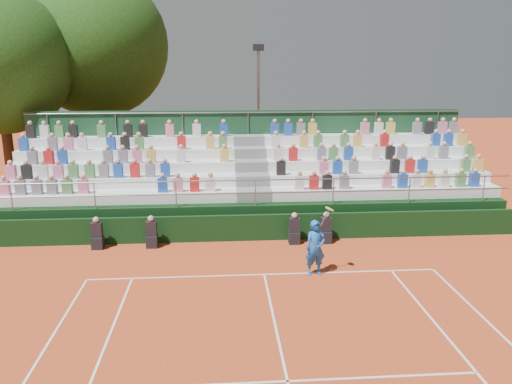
{
  "coord_description": "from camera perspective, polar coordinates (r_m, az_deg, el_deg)",
  "views": [
    {
      "loc": [
        -1.33,
        -14.54,
        6.45
      ],
      "look_at": [
        0.0,
        3.5,
        1.8
      ],
      "focal_mm": 35.0,
      "sensor_mm": 36.0,
      "label": 1
    }
  ],
  "objects": [
    {
      "name": "line_officials",
      "position": [
        18.29,
        -4.31,
        -4.68
      ],
      "size": [
        8.71,
        0.4,
        1.19
      ],
      "color": "black",
      "rests_on": "ground"
    },
    {
      "name": "floodlight_mast",
      "position": [
        28.37,
        0.27,
        10.3
      ],
      "size": [
        0.6,
        0.25,
        7.51
      ],
      "color": "gray",
      "rests_on": "ground"
    },
    {
      "name": "grandstand",
      "position": [
        21.69,
        -0.58,
        0.11
      ],
      "size": [
        20.0,
        5.2,
        4.4
      ],
      "color": "black",
      "rests_on": "ground"
    },
    {
      "name": "tree_east",
      "position": [
        29.62,
        -17.81,
        15.68
      ],
      "size": [
        7.8,
        7.8,
        11.36
      ],
      "color": "#362313",
      "rests_on": "ground"
    },
    {
      "name": "tennis_player",
      "position": [
        15.75,
        6.82,
        -6.35
      ],
      "size": [
        0.88,
        0.51,
        2.22
      ],
      "color": "blue",
      "rests_on": "ground"
    },
    {
      "name": "courtside_wall",
      "position": [
        18.76,
        0.07,
        -4.08
      ],
      "size": [
        20.0,
        0.15,
        1.0
      ],
      "primitive_type": "cube",
      "color": "black",
      "rests_on": "ground"
    },
    {
      "name": "ground",
      "position": [
        15.96,
        0.94,
        -9.42
      ],
      "size": [
        90.0,
        90.0,
        0.0
      ],
      "primitive_type": "plane",
      "color": "#BC451F",
      "rests_on": "ground"
    }
  ]
}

